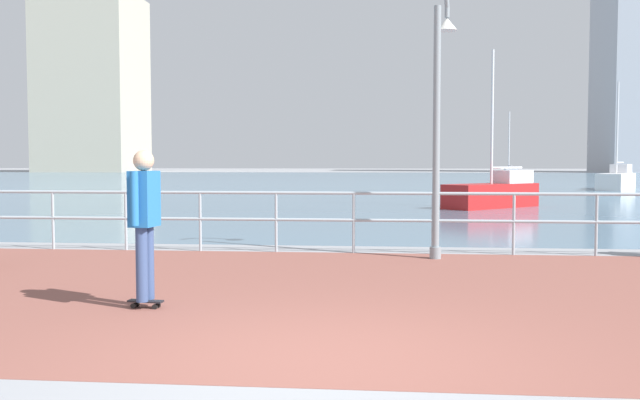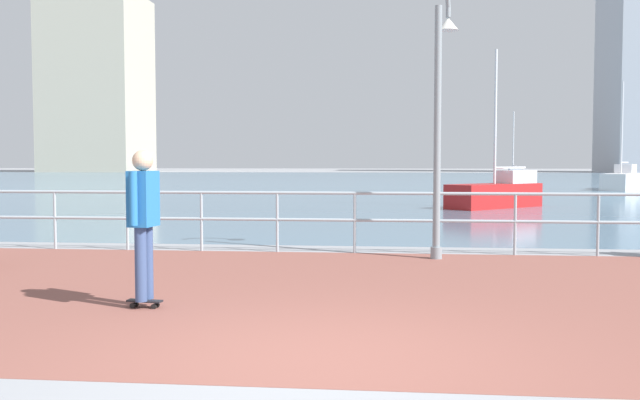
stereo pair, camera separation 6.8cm
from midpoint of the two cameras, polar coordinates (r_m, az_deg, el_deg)
ground at (r=45.57m, az=5.03°, el=1.15°), size 220.00×220.00×0.00m
brick_paving at (r=8.74m, az=1.86°, el=-7.58°), size 28.00×7.41×0.01m
harbor_water at (r=57.30m, az=5.18°, el=1.57°), size 180.00×88.00×0.00m
waterfront_railing at (r=12.32m, az=3.04°, el=-0.89°), size 25.25×0.06×1.10m
lamppost at (r=11.91m, az=10.11°, el=8.05°), size 0.48×0.78×4.80m
skateboarder at (r=7.90m, az=-14.14°, el=-1.08°), size 0.41×0.56×1.76m
sailboat_red at (r=43.38m, az=23.66°, el=1.56°), size 3.31×4.51×6.18m
sailboat_ivory at (r=51.99m, az=15.69°, el=1.85°), size 1.34×3.79×5.24m
sailboat_gray at (r=25.23m, az=14.48°, el=0.59°), size 3.70×3.60×5.54m
tower_brick at (r=113.67m, az=-17.89°, el=9.18°), size 13.99×13.25×29.15m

